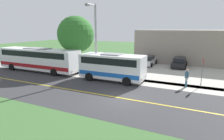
{
  "coord_description": "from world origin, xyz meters",
  "views": [
    {
      "loc": [
        13.34,
        5.4,
        5.56
      ],
      "look_at": [
        -3.5,
        -2.52,
        1.4
      ],
      "focal_mm": 30.17,
      "sensor_mm": 36.0,
      "label": 1
    }
  ],
  "objects_px": {
    "street_light_pole": "(95,38)",
    "parked_car_near": "(148,61)",
    "pedestrian_with_bags": "(187,77)",
    "tree_curbside": "(76,34)",
    "transit_bus_rear": "(38,58)",
    "stop_sign": "(203,67)",
    "commercial_building": "(190,46)",
    "shuttle_bus_front": "(112,66)",
    "parked_car_far": "(179,63)"
  },
  "relations": [
    {
      "from": "shuttle_bus_front",
      "to": "tree_curbside",
      "type": "distance_m",
      "value": 7.87
    },
    {
      "from": "stop_sign",
      "to": "parked_car_near",
      "type": "distance_m",
      "value": 11.46
    },
    {
      "from": "stop_sign",
      "to": "commercial_building",
      "type": "distance_m",
      "value": 15.45
    },
    {
      "from": "shuttle_bus_front",
      "to": "street_light_pole",
      "type": "xyz_separation_m",
      "value": [
        -0.32,
        -2.21,
        2.84
      ]
    },
    {
      "from": "transit_bus_rear",
      "to": "street_light_pole",
      "type": "distance_m",
      "value": 8.92
    },
    {
      "from": "parked_car_far",
      "to": "commercial_building",
      "type": "bearing_deg",
      "value": 172.07
    },
    {
      "from": "parked_car_near",
      "to": "tree_curbside",
      "type": "height_order",
      "value": "tree_curbside"
    },
    {
      "from": "stop_sign",
      "to": "commercial_building",
      "type": "relative_size",
      "value": 0.17
    },
    {
      "from": "transit_bus_rear",
      "to": "tree_curbside",
      "type": "bearing_deg",
      "value": 125.09
    },
    {
      "from": "parked_car_far",
      "to": "tree_curbside",
      "type": "relative_size",
      "value": 0.62
    },
    {
      "from": "street_light_pole",
      "to": "tree_curbside",
      "type": "xyz_separation_m",
      "value": [
        -2.52,
        -4.43,
        0.29
      ]
    },
    {
      "from": "transit_bus_rear",
      "to": "street_light_pole",
      "type": "bearing_deg",
      "value": 92.15
    },
    {
      "from": "tree_curbside",
      "to": "shuttle_bus_front",
      "type": "bearing_deg",
      "value": 66.84
    },
    {
      "from": "shuttle_bus_front",
      "to": "transit_bus_rear",
      "type": "xyz_separation_m",
      "value": [
        -0.0,
        -10.69,
        0.07
      ]
    },
    {
      "from": "street_light_pole",
      "to": "tree_curbside",
      "type": "height_order",
      "value": "street_light_pole"
    },
    {
      "from": "parked_car_far",
      "to": "street_light_pole",
      "type": "bearing_deg",
      "value": -38.32
    },
    {
      "from": "street_light_pole",
      "to": "tree_curbside",
      "type": "relative_size",
      "value": 1.13
    },
    {
      "from": "pedestrian_with_bags",
      "to": "tree_curbside",
      "type": "height_order",
      "value": "tree_curbside"
    },
    {
      "from": "transit_bus_rear",
      "to": "street_light_pole",
      "type": "xyz_separation_m",
      "value": [
        -0.32,
        8.48,
        2.76
      ]
    },
    {
      "from": "parked_car_near",
      "to": "parked_car_far",
      "type": "distance_m",
      "value": 4.55
    },
    {
      "from": "commercial_building",
      "to": "tree_curbside",
      "type": "bearing_deg",
      "value": -43.65
    },
    {
      "from": "pedestrian_with_bags",
      "to": "stop_sign",
      "type": "height_order",
      "value": "stop_sign"
    },
    {
      "from": "transit_bus_rear",
      "to": "street_light_pole",
      "type": "relative_size",
      "value": 1.47
    },
    {
      "from": "street_light_pole",
      "to": "parked_car_near",
      "type": "distance_m",
      "value": 11.08
    },
    {
      "from": "shuttle_bus_front",
      "to": "commercial_building",
      "type": "xyz_separation_m",
      "value": [
        -16.84,
        6.71,
        1.01
      ]
    },
    {
      "from": "transit_bus_rear",
      "to": "pedestrian_with_bags",
      "type": "bearing_deg",
      "value": 92.65
    },
    {
      "from": "street_light_pole",
      "to": "parked_car_near",
      "type": "bearing_deg",
      "value": 160.36
    },
    {
      "from": "transit_bus_rear",
      "to": "stop_sign",
      "type": "bearing_deg",
      "value": 94.53
    },
    {
      "from": "pedestrian_with_bags",
      "to": "parked_car_near",
      "type": "relative_size",
      "value": 0.4
    },
    {
      "from": "tree_curbside",
      "to": "transit_bus_rear",
      "type": "bearing_deg",
      "value": -54.91
    },
    {
      "from": "parked_car_near",
      "to": "commercial_building",
      "type": "height_order",
      "value": "commercial_building"
    },
    {
      "from": "street_light_pole",
      "to": "commercial_building",
      "type": "xyz_separation_m",
      "value": [
        -16.52,
        8.92,
        -1.82
      ]
    },
    {
      "from": "shuttle_bus_front",
      "to": "pedestrian_with_bags",
      "type": "bearing_deg",
      "value": 96.43
    },
    {
      "from": "pedestrian_with_bags",
      "to": "street_light_pole",
      "type": "xyz_separation_m",
      "value": [
        0.52,
        -9.68,
        3.47
      ]
    },
    {
      "from": "shuttle_bus_front",
      "to": "commercial_building",
      "type": "bearing_deg",
      "value": 158.28
    },
    {
      "from": "transit_bus_rear",
      "to": "parked_car_far",
      "type": "bearing_deg",
      "value": 122.43
    },
    {
      "from": "transit_bus_rear",
      "to": "stop_sign",
      "type": "height_order",
      "value": "transit_bus_rear"
    },
    {
      "from": "shuttle_bus_front",
      "to": "parked_car_near",
      "type": "distance_m",
      "value": 10.26
    },
    {
      "from": "stop_sign",
      "to": "tree_curbside",
      "type": "xyz_separation_m",
      "value": [
        -1.3,
        -15.4,
        2.77
      ]
    },
    {
      "from": "tree_curbside",
      "to": "commercial_building",
      "type": "relative_size",
      "value": 0.43
    },
    {
      "from": "parked_car_near",
      "to": "tree_curbside",
      "type": "bearing_deg",
      "value": -47.41
    },
    {
      "from": "street_light_pole",
      "to": "tree_curbside",
      "type": "distance_m",
      "value": 5.11
    },
    {
      "from": "commercial_building",
      "to": "pedestrian_with_bags",
      "type": "bearing_deg",
      "value": 2.69
    },
    {
      "from": "stop_sign",
      "to": "parked_car_far",
      "type": "relative_size",
      "value": 0.65
    },
    {
      "from": "parked_car_far",
      "to": "parked_car_near",
      "type": "bearing_deg",
      "value": -85.51
    },
    {
      "from": "transit_bus_rear",
      "to": "parked_car_near",
      "type": "xyz_separation_m",
      "value": [
        -10.13,
        11.98,
        -0.99
      ]
    },
    {
      "from": "shuttle_bus_front",
      "to": "pedestrian_with_bags",
      "type": "distance_m",
      "value": 7.54
    },
    {
      "from": "transit_bus_rear",
      "to": "tree_curbside",
      "type": "distance_m",
      "value": 5.81
    },
    {
      "from": "pedestrian_with_bags",
      "to": "street_light_pole",
      "type": "height_order",
      "value": "street_light_pole"
    },
    {
      "from": "shuttle_bus_front",
      "to": "pedestrian_with_bags",
      "type": "height_order",
      "value": "shuttle_bus_front"
    }
  ]
}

